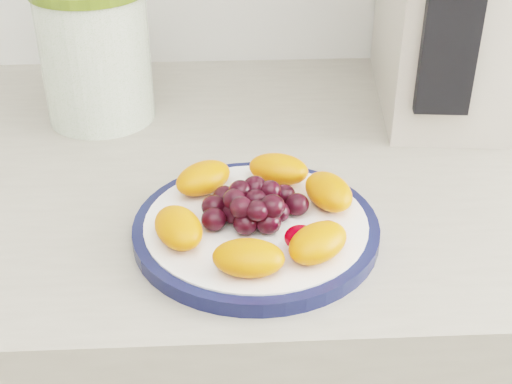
{
  "coord_description": "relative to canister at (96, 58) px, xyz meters",
  "views": [
    {
      "loc": [
        -0.05,
        0.49,
        1.3
      ],
      "look_at": [
        -0.03,
        1.05,
        0.95
      ],
      "focal_mm": 50.0,
      "sensor_mm": 36.0,
      "label": 1
    }
  ],
  "objects": [
    {
      "name": "plate_face",
      "position": [
        0.18,
        -0.27,
        -0.07
      ],
      "size": [
        0.21,
        0.21,
        0.02
      ],
      "primitive_type": "cylinder",
      "color": "white",
      "rests_on": "counter"
    },
    {
      "name": "plate_rim",
      "position": [
        0.18,
        -0.27,
        -0.07
      ],
      "size": [
        0.24,
        0.24,
        0.01
      ],
      "primitive_type": "cylinder",
      "color": "#11173C",
      "rests_on": "counter"
    },
    {
      "name": "canister",
      "position": [
        0.0,
        0.0,
        0.0
      ],
      "size": [
        0.17,
        0.17,
        0.16
      ],
      "primitive_type": "cylinder",
      "rotation": [
        0.0,
        0.0,
        0.34
      ],
      "color": "#33620F",
      "rests_on": "counter"
    },
    {
      "name": "fruit_plate",
      "position": [
        0.18,
        -0.27,
        -0.05
      ],
      "size": [
        0.2,
        0.2,
        0.04
      ],
      "color": "#F0580C",
      "rests_on": "plate_face"
    }
  ]
}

